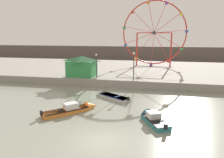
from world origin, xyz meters
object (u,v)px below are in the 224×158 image
(motorboat_teal_painted, at_px, (152,118))
(carnival_booth_green_kiosk, at_px, (82,66))
(promenade_lamp_far, at_px, (134,62))
(motorboat_pale_grey, at_px, (109,96))
(motorboat_orange_hull, at_px, (75,109))
(ferris_wheel_red_frame, at_px, (154,34))
(promenade_lamp_near, at_px, (96,62))

(motorboat_teal_painted, height_order, carnival_booth_green_kiosk, carnival_booth_green_kiosk)
(promenade_lamp_far, bearing_deg, motorboat_pale_grey, -114.70)
(motorboat_orange_hull, distance_m, carnival_booth_green_kiosk, 13.18)
(carnival_booth_green_kiosk, bearing_deg, promenade_lamp_far, -9.08)
(motorboat_teal_painted, bearing_deg, carnival_booth_green_kiosk, 13.56)
(motorboat_orange_hull, height_order, carnival_booth_green_kiosk, carnival_booth_green_kiosk)
(motorboat_pale_grey, bearing_deg, carnival_booth_green_kiosk, -16.17)
(ferris_wheel_red_frame, bearing_deg, motorboat_orange_hull, -105.03)
(motorboat_pale_grey, height_order, promenade_lamp_near, promenade_lamp_near)
(carnival_booth_green_kiosk, height_order, promenade_lamp_far, promenade_lamp_far)
(motorboat_orange_hull, bearing_deg, promenade_lamp_far, 20.99)
(motorboat_teal_painted, height_order, promenade_lamp_far, promenade_lamp_far)
(promenade_lamp_near, height_order, promenade_lamp_far, promenade_lamp_far)
(motorboat_pale_grey, distance_m, motorboat_teal_painted, 8.34)
(ferris_wheel_red_frame, xyz_separation_m, promenade_lamp_far, (-2.40, -15.15, -4.07))
(motorboat_teal_painted, relative_size, carnival_booth_green_kiosk, 0.93)
(motorboat_orange_hull, bearing_deg, promenade_lamp_near, 49.25)
(motorboat_pale_grey, height_order, promenade_lamp_far, promenade_lamp_far)
(motorboat_teal_painted, xyz_separation_m, promenade_lamp_far, (-2.93, 11.68, 3.46))
(ferris_wheel_red_frame, distance_m, carnival_booth_green_kiosk, 18.04)
(motorboat_orange_hull, distance_m, motorboat_teal_painted, 7.55)
(motorboat_orange_hull, xyz_separation_m, promenade_lamp_near, (-1.07, 11.34, 3.28))
(motorboat_orange_hull, height_order, ferris_wheel_red_frame, ferris_wheel_red_frame)
(motorboat_pale_grey, bearing_deg, motorboat_teal_painted, 162.94)
(motorboat_pale_grey, relative_size, motorboat_teal_painted, 1.17)
(carnival_booth_green_kiosk, relative_size, promenade_lamp_near, 1.27)
(promenade_lamp_far, bearing_deg, ferris_wheel_red_frame, 80.99)
(motorboat_teal_painted, distance_m, ferris_wheel_red_frame, 27.87)
(motorboat_pale_grey, relative_size, carnival_booth_green_kiosk, 1.08)
(motorboat_pale_grey, height_order, motorboat_teal_painted, motorboat_teal_painted)
(motorboat_orange_hull, height_order, promenade_lamp_far, promenade_lamp_far)
(motorboat_pale_grey, distance_m, promenade_lamp_near, 7.42)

